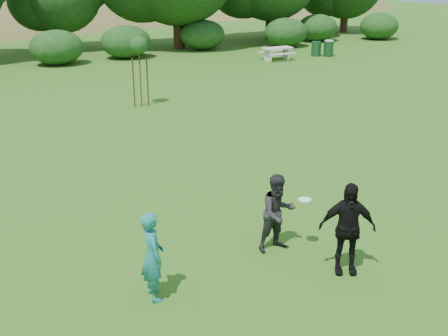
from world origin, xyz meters
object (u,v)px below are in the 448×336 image
object	(u,v)px
player_teal	(152,256)
picnic_table	(277,51)
player_grey	(278,213)
trash_can_near	(316,49)
sapling	(139,47)
trash_can_lidded	(329,48)
player_black	(347,228)

from	to	relation	value
player_teal	picnic_table	bearing A→B (deg)	-32.67
player_grey	trash_can_near	size ratio (longest dim) A/B	1.82
sapling	trash_can_lidded	distance (m)	16.45
sapling	player_teal	bearing A→B (deg)	-109.60
trash_can_lidded	player_teal	bearing A→B (deg)	-134.48
sapling	picnic_table	bearing A→B (deg)	31.96
player_teal	sapling	world-z (taller)	sapling
sapling	picnic_table	xyz separation A→B (m)	(11.31, 7.06, -1.90)
trash_can_near	trash_can_lidded	world-z (taller)	trash_can_lidded
player_black	trash_can_lidded	bearing A→B (deg)	82.08
trash_can_near	trash_can_lidded	size ratio (longest dim) A/B	0.86
player_grey	player_black	xyz separation A→B (m)	(0.65, -1.36, 0.09)
sapling	player_grey	bearing A→B (deg)	-98.16
player_black	trash_can_near	world-z (taller)	player_black
player_teal	player_grey	size ratio (longest dim) A/B	1.01
trash_can_near	player_black	bearing A→B (deg)	-125.94
player_teal	trash_can_lidded	distance (m)	28.04
player_grey	player_black	world-z (taller)	player_black
player_black	sapling	size ratio (longest dim) A/B	0.64
player_teal	player_grey	distance (m)	2.93
trash_can_near	picnic_table	size ratio (longest dim) A/B	0.50
player_teal	trash_can_lidded	world-z (taller)	player_teal
picnic_table	trash_can_near	bearing A→B (deg)	2.72
player_teal	trash_can_near	bearing A→B (deg)	-37.33
player_teal	trash_can_near	size ratio (longest dim) A/B	1.83
player_grey	sapling	distance (m)	13.08
player_black	trash_can_lidded	size ratio (longest dim) A/B	1.74
player_grey	picnic_table	xyz separation A→B (m)	(13.15, 19.91, -0.30)
player_teal	player_grey	bearing A→B (deg)	-75.45
sapling	trash_can_lidded	world-z (taller)	sapling
player_black	picnic_table	xyz separation A→B (m)	(12.51, 21.27, -0.39)
player_teal	sapling	distance (m)	14.22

